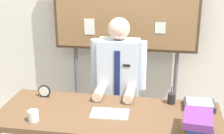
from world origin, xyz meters
TOP-DOWN VIEW (x-y plane):
  - back_wall at (0.00, 1.27)m, footprint 6.40×0.08m
  - desk at (0.00, 0.00)m, footprint 1.88×0.73m
  - person at (0.00, 0.58)m, footprint 0.55×0.56m
  - bulletin_board at (-0.00, 1.07)m, footprint 1.59×0.09m
  - book_stack at (0.71, -0.21)m, footprint 0.25×0.32m
  - open_notebook at (0.01, -0.02)m, footprint 0.32×0.20m
  - desk_clock at (-0.65, 0.23)m, footprint 0.11×0.04m
  - coffee_mug at (-0.57, -0.23)m, footprint 0.09×0.09m
  - pen_holder at (0.52, 0.28)m, footprint 0.07×0.07m
  - paper_tray at (0.76, 0.23)m, footprint 0.26×0.20m

SIDE VIEW (x-z plane):
  - desk at x=0.00m, z-range 0.29..1.04m
  - person at x=0.00m, z-range -0.05..1.40m
  - open_notebook at x=0.01m, z-range 0.75..0.76m
  - paper_tray at x=0.76m, z-range 0.75..0.81m
  - coffee_mug at x=-0.57m, z-range 0.75..0.84m
  - pen_holder at x=0.52m, z-range 0.72..0.88m
  - desk_clock at x=-0.65m, z-range 0.74..0.86m
  - book_stack at x=0.71m, z-range 0.75..0.90m
  - back_wall at x=0.00m, z-range 0.00..2.70m
  - bulletin_board at x=0.00m, z-range 0.47..2.46m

